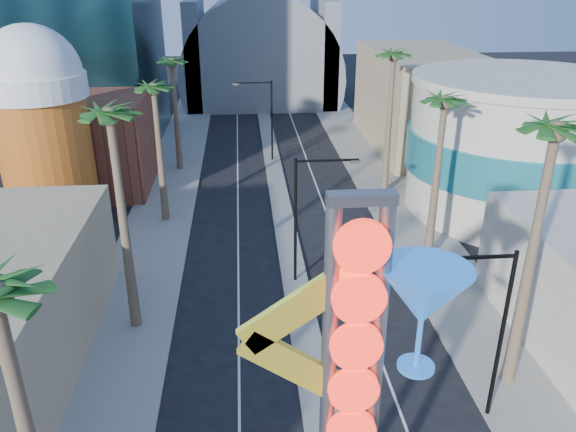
{
  "coord_description": "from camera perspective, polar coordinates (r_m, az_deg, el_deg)",
  "views": [
    {
      "loc": [
        -2.98,
        -9.96,
        17.71
      ],
      "look_at": [
        -0.48,
        19.6,
        4.63
      ],
      "focal_mm": 35.0,
      "sensor_mm": 36.0,
      "label": 1
    }
  ],
  "objects": [
    {
      "name": "streetlight_1",
      "position": [
        55.52,
        -2.23,
        10.42
      ],
      "size": [
        3.79,
        0.25,
        8.0
      ],
      "color": "black",
      "rests_on": "ground"
    },
    {
      "name": "streetlight_2",
      "position": [
        24.14,
        20.07,
        -10.1
      ],
      "size": [
        3.45,
        0.25,
        8.0
      ],
      "color": "black",
      "rests_on": "ground"
    },
    {
      "name": "sidewalk_west",
      "position": [
        48.73,
        -12.2,
        2.02
      ],
      "size": [
        5.0,
        100.0,
        0.15
      ],
      "primitive_type": "cube",
      "color": "gray",
      "rests_on": "ground"
    },
    {
      "name": "neon_sign",
      "position": [
        17.02,
        9.39,
        -14.27
      ],
      "size": [
        6.53,
        2.6,
        12.55
      ],
      "color": "gray",
      "rests_on": "ground"
    },
    {
      "name": "median",
      "position": [
        51.19,
        -1.21,
        3.64
      ],
      "size": [
        1.6,
        84.0,
        0.15
      ],
      "primitive_type": "cube",
      "color": "gray",
      "rests_on": "ground"
    },
    {
      "name": "palm_7",
      "position": [
        46.08,
        10.64,
        14.82
      ],
      "size": [
        2.4,
        2.4,
        12.7
      ],
      "color": "brown",
      "rests_on": "ground"
    },
    {
      "name": "palm_2",
      "position": [
        41.24,
        -13.41,
        11.66
      ],
      "size": [
        2.4,
        2.4,
        11.2
      ],
      "color": "brown",
      "rests_on": "ground"
    },
    {
      "name": "streetlight_0",
      "position": [
        32.78,
        1.72,
        0.74
      ],
      "size": [
        3.79,
        0.25,
        8.0
      ],
      "color": "black",
      "rests_on": "ground"
    },
    {
      "name": "sidewalk_east",
      "position": [
        49.88,
        9.99,
        2.72
      ],
      "size": [
        5.0,
        100.0,
        0.15
      ],
      "primitive_type": "cube",
      "color": "gray",
      "rests_on": "ground"
    },
    {
      "name": "palm_6",
      "position": [
        35.01,
        15.55,
        10.1
      ],
      "size": [
        2.4,
        2.4,
        11.7
      ],
      "color": "brown",
      "rests_on": "ground"
    },
    {
      "name": "brick_filler_west",
      "position": [
        51.55,
        -19.43,
        7.02
      ],
      "size": [
        10.0,
        10.0,
        8.0
      ],
      "primitive_type": "cube",
      "color": "brown",
      "rests_on": "ground"
    },
    {
      "name": "palm_1",
      "position": [
        27.52,
        -17.5,
        8.21
      ],
      "size": [
        2.4,
        2.4,
        12.7
      ],
      "color": "brown",
      "rests_on": "ground"
    },
    {
      "name": "red_pickup",
      "position": [
        35.51,
        6.14,
        -4.82
      ],
      "size": [
        3.12,
        5.85,
        1.56
      ],
      "primitive_type": "imported",
      "rotation": [
        0.0,
        0.0,
        -0.1
      ],
      "color": "#B7210E",
      "rests_on": "ground"
    },
    {
      "name": "turquoise_building",
      "position": [
        46.82,
        22.15,
        6.6
      ],
      "size": [
        16.6,
        16.6,
        10.6
      ],
      "color": "#B1AB96",
      "rests_on": "ground"
    },
    {
      "name": "palm_3",
      "position": [
        52.95,
        -11.68,
        14.39
      ],
      "size": [
        2.4,
        2.4,
        11.2
      ],
      "color": "brown",
      "rests_on": "ground"
    },
    {
      "name": "filler_east",
      "position": [
        62.3,
        13.28,
        11.41
      ],
      "size": [
        10.0,
        20.0,
        10.0
      ],
      "primitive_type": "cube",
      "color": "tan",
      "rests_on": "ground"
    },
    {
      "name": "beer_mug",
      "position": [
        43.48,
        -23.79,
        8.68
      ],
      "size": [
        7.0,
        7.0,
        14.5
      ],
      "color": "#C6501A",
      "rests_on": "ground"
    },
    {
      "name": "pedestrian_b",
      "position": [
        33.61,
        21.65,
        -7.83
      ],
      "size": [
        1.06,
        0.96,
        1.76
      ],
      "primitive_type": "imported",
      "rotation": [
        0.0,
        0.0,
        2.71
      ],
      "color": "gray",
      "rests_on": "sidewalk_east"
    },
    {
      "name": "canopy",
      "position": [
        83.1,
        -2.81,
        14.5
      ],
      "size": [
        22.0,
        16.0,
        22.0
      ],
      "color": "slate",
      "rests_on": "ground"
    },
    {
      "name": "palm_5",
      "position": [
        24.15,
        25.27,
        6.03
      ],
      "size": [
        2.4,
        2.4,
        13.2
      ],
      "color": "brown",
      "rests_on": "ground"
    }
  ]
}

